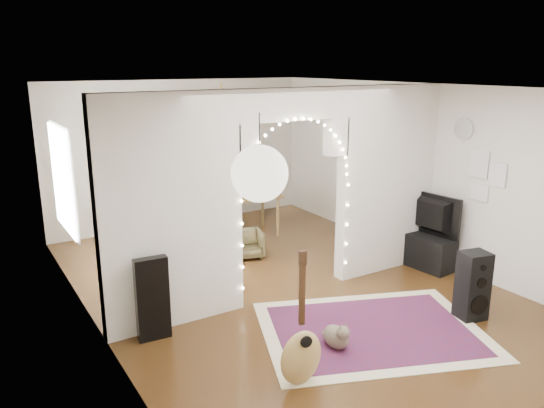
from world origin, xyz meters
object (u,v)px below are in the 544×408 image
acoustic_guitar (301,336)px  bookcase (196,187)px  media_console (421,250)px  dining_chair_right (207,229)px  floor_speaker (473,286)px  dining_table (243,198)px  dining_chair_left (248,244)px

acoustic_guitar → bookcase: bookcase is taller
media_console → dining_chair_right: dining_chair_right is taller
floor_speaker → bookcase: bearing=115.5°
media_console → bookcase: bearing=113.0°
media_console → dining_chair_right: (-2.37, 2.57, 0.02)m
bookcase → acoustic_guitar: bearing=-112.6°
media_console → dining_table: dining_table is taller
floor_speaker → dining_table: floor_speaker is taller
media_console → bookcase: 4.29m
acoustic_guitar → media_console: 3.68m
floor_speaker → dining_chair_right: 4.40m
media_console → dining_table: 3.16m
dining_table → floor_speaker: bearing=-73.3°
acoustic_guitar → dining_chair_left: 3.51m
dining_chair_left → floor_speaker: bearing=-53.3°
bookcase → dining_table: (0.43, -1.05, -0.05)m
floor_speaker → media_console: 1.74m
floor_speaker → acoustic_guitar: bearing=-166.6°
dining_table → acoustic_guitar: bearing=-105.9°
dining_table → dining_chair_right: 0.89m
media_console → dining_chair_left: media_console is taller
bookcase → dining_chair_right: (-0.34, -1.18, -0.46)m
dining_chair_left → media_console: bearing=-24.1°
floor_speaker → dining_table: 4.32m
dining_chair_left → bookcase: bearing=103.7°
floor_speaker → dining_chair_left: 3.48m
acoustic_guitar → dining_chair_right: acoustic_guitar is taller
acoustic_guitar → floor_speaker: acoustic_guitar is taller
dining_chair_left → dining_table: bearing=79.4°
acoustic_guitar → media_console: acoustic_guitar is taller
media_console → dining_chair_left: 2.68m
media_console → dining_chair_left: (-2.07, 1.70, -0.03)m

